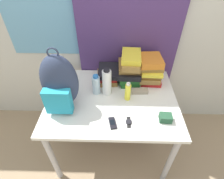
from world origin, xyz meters
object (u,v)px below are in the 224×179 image
(book_stack_right, at_px, (150,69))
(water_bottle, at_px, (96,85))
(sports_bottle, at_px, (107,82))
(book_stack_left, at_px, (108,74))
(wristwatch, at_px, (129,122))
(sunglasses_case, at_px, (140,91))
(book_stack_center, at_px, (130,68))
(sunscreen_bottle, at_px, (128,92))
(backpack, at_px, (60,84))
(cell_phone, at_px, (112,123))
(camera_pouch, at_px, (166,118))

(book_stack_right, relative_size, water_bottle, 1.49)
(sports_bottle, bearing_deg, book_stack_left, 90.25)
(book_stack_right, relative_size, wristwatch, 2.74)
(water_bottle, distance_m, sports_bottle, 0.10)
(book_stack_right, height_order, sunglasses_case, book_stack_right)
(wristwatch, bearing_deg, book_stack_right, 67.78)
(water_bottle, height_order, wristwatch, water_bottle)
(sports_bottle, xyz_separation_m, wristwatch, (0.18, -0.34, -0.12))
(book_stack_right, distance_m, sunglasses_case, 0.24)
(book_stack_left, height_order, book_stack_right, book_stack_right)
(book_stack_center, xyz_separation_m, sunscreen_bottle, (-0.03, -0.27, -0.06))
(book_stack_center, relative_size, water_bottle, 1.50)
(book_stack_center, distance_m, sunglasses_case, 0.24)
(backpack, relative_size, sunscreen_bottle, 2.97)
(book_stack_left, xyz_separation_m, water_bottle, (-0.09, -0.20, 0.03))
(water_bottle, height_order, cell_phone, water_bottle)
(book_stack_center, height_order, camera_pouch, book_stack_center)
(sunscreen_bottle, bearing_deg, cell_phone, -114.09)
(sunglasses_case, distance_m, wristwatch, 0.36)
(book_stack_right, xyz_separation_m, sunglasses_case, (-0.11, -0.19, -0.11))
(water_bottle, distance_m, cell_phone, 0.39)
(book_stack_center, relative_size, camera_pouch, 3.00)
(sports_bottle, bearing_deg, book_stack_center, 43.47)
(sports_bottle, distance_m, camera_pouch, 0.56)
(book_stack_center, bearing_deg, backpack, -147.92)
(water_bottle, xyz_separation_m, sunglasses_case, (0.39, 0.01, -0.07))
(book_stack_center, relative_size, wristwatch, 2.76)
(book_stack_right, distance_m, water_bottle, 0.53)
(cell_phone, bearing_deg, water_bottle, 113.38)
(book_stack_center, bearing_deg, book_stack_right, 0.30)
(camera_pouch, relative_size, wristwatch, 0.92)
(book_stack_right, relative_size, sunscreen_bottle, 1.64)
(water_bottle, bearing_deg, book_stack_center, 33.01)
(sports_bottle, xyz_separation_m, camera_pouch, (0.46, -0.31, -0.10))
(book_stack_center, xyz_separation_m, sports_bottle, (-0.21, -0.20, -0.02))
(book_stack_right, bearing_deg, camera_pouch, -82.98)
(backpack, xyz_separation_m, wristwatch, (0.53, -0.18, -0.22))
(backpack, bearing_deg, book_stack_right, 25.17)
(book_stack_center, distance_m, water_bottle, 0.37)
(sunscreen_bottle, relative_size, sunglasses_case, 1.15)
(water_bottle, distance_m, sunscreen_bottle, 0.29)
(cell_phone, xyz_separation_m, camera_pouch, (0.41, 0.04, 0.02))
(sunscreen_bottle, bearing_deg, wristwatch, -89.84)
(book_stack_left, xyz_separation_m, cell_phone, (0.06, -0.55, -0.05))
(book_stack_center, bearing_deg, water_bottle, -146.99)
(sports_bottle, bearing_deg, backpack, -156.47)
(book_stack_right, relative_size, camera_pouch, 2.98)
(book_stack_left, bearing_deg, sunglasses_case, -33.56)
(book_stack_right, bearing_deg, sunscreen_bottle, -128.61)
(wristwatch, bearing_deg, camera_pouch, 6.07)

